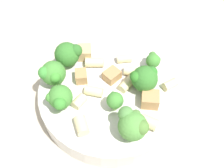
{
  "coord_description": "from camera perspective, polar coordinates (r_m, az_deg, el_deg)",
  "views": [
    {
      "loc": [
        0.17,
        -0.19,
        0.39
      ],
      "look_at": [
        0.0,
        0.0,
        0.05
      ],
      "focal_mm": 45.0,
      "sensor_mm": 36.0,
      "label": 1
    }
  ],
  "objects": [
    {
      "name": "pasta_bowl",
      "position": [
        0.45,
        0.0,
        -1.88
      ],
      "size": [
        0.23,
        0.23,
        0.04
      ],
      "color": "silver",
      "rests_on": "ground_plane"
    },
    {
      "name": "rigatoni_2",
      "position": [
        0.39,
        -6.21,
        -8.38
      ],
      "size": [
        0.03,
        0.03,
        0.02
      ],
      "primitive_type": "cylinder",
      "rotation": [
        1.57,
        0.0,
        1.04
      ],
      "color": "beige",
      "rests_on": "pasta_bowl"
    },
    {
      "name": "broccoli_floret_1",
      "position": [
        0.45,
        8.37,
        4.82
      ],
      "size": [
        0.02,
        0.02,
        0.03
      ],
      "color": "#93B766",
      "rests_on": "pasta_bowl"
    },
    {
      "name": "rigatoni_1",
      "position": [
        0.43,
        3.11,
        0.1
      ],
      "size": [
        0.02,
        0.03,
        0.01
      ],
      "primitive_type": "cylinder",
      "rotation": [
        1.57,
        0.0,
        0.04
      ],
      "color": "beige",
      "rests_on": "pasta_bowl"
    },
    {
      "name": "rigatoni_0",
      "position": [
        0.42,
        -3.69,
        -1.48
      ],
      "size": [
        0.03,
        0.03,
        0.01
      ],
      "primitive_type": "cylinder",
      "rotation": [
        1.57,
        0.0,
        2.05
      ],
      "color": "beige",
      "rests_on": "pasta_bowl"
    },
    {
      "name": "rigatoni_3",
      "position": [
        0.46,
        -3.55,
        4.39
      ],
      "size": [
        0.03,
        0.03,
        0.02
      ],
      "primitive_type": "cylinder",
      "rotation": [
        1.57,
        0.0,
        2.26
      ],
      "color": "beige",
      "rests_on": "pasta_bowl"
    },
    {
      "name": "broccoli_floret_3",
      "position": [
        0.37,
        4.28,
        -8.22
      ],
      "size": [
        0.05,
        0.04,
        0.04
      ],
      "color": "#84AD60",
      "rests_on": "pasta_bowl"
    },
    {
      "name": "broccoli_floret_2",
      "position": [
        0.4,
        -10.61,
        -2.7
      ],
      "size": [
        0.04,
        0.04,
        0.04
      ],
      "color": "#93B766",
      "rests_on": "pasta_bowl"
    },
    {
      "name": "rigatoni_6",
      "position": [
        0.45,
        4.23,
        2.47
      ],
      "size": [
        0.03,
        0.03,
        0.02
      ],
      "primitive_type": "cylinder",
      "rotation": [
        1.57,
        0.0,
        2.02
      ],
      "color": "beige",
      "rests_on": "pasta_bowl"
    },
    {
      "name": "broccoli_floret_4",
      "position": [
        0.43,
        -11.94,
        2.05
      ],
      "size": [
        0.04,
        0.04,
        0.05
      ],
      "color": "#93B766",
      "rests_on": "pasta_bowl"
    },
    {
      "name": "chicken_chunk_0",
      "position": [
        0.44,
        -0.02,
        1.78
      ],
      "size": [
        0.02,
        0.03,
        0.02
      ],
      "primitive_type": "cube",
      "rotation": [
        0.0,
        0.0,
        1.49
      ],
      "color": "tan",
      "rests_on": "pasta_bowl"
    },
    {
      "name": "rigatoni_7",
      "position": [
        0.44,
        11.73,
        -0.09
      ],
      "size": [
        0.02,
        0.03,
        0.01
      ],
      "primitive_type": "cylinder",
      "rotation": [
        1.57,
        0.0,
        2.82
      ],
      "color": "beige",
      "rests_on": "pasta_bowl"
    },
    {
      "name": "broccoli_floret_0",
      "position": [
        0.4,
        0.64,
        -3.39
      ],
      "size": [
        0.02,
        0.02,
        0.03
      ],
      "color": "#9EC175",
      "rests_on": "pasta_bowl"
    },
    {
      "name": "chicken_chunk_1",
      "position": [
        0.44,
        -6.27,
        1.55
      ],
      "size": [
        0.03,
        0.03,
        0.02
      ],
      "primitive_type": "cube",
      "rotation": [
        0.0,
        0.0,
        2.42
      ],
      "color": "tan",
      "rests_on": "pasta_bowl"
    },
    {
      "name": "rigatoni_5",
      "position": [
        0.4,
        7.49,
        -7.69
      ],
      "size": [
        0.03,
        0.02,
        0.02
      ],
      "primitive_type": "cylinder",
      "rotation": [
        1.57,
        0.0,
        1.84
      ],
      "color": "beige",
      "rests_on": "pasta_bowl"
    },
    {
      "name": "broccoli_floret_5",
      "position": [
        0.42,
        6.54,
        1.19
      ],
      "size": [
        0.04,
        0.04,
        0.04
      ],
      "color": "#9EC175",
      "rests_on": "pasta_bowl"
    },
    {
      "name": "broccoli_floret_6",
      "position": [
        0.45,
        -8.84,
        6.07
      ],
      "size": [
        0.04,
        0.04,
        0.04
      ],
      "color": "#9EC175",
      "rests_on": "pasta_bowl"
    },
    {
      "name": "chicken_chunk_3",
      "position": [
        0.47,
        -5.59,
        6.41
      ],
      "size": [
        0.03,
        0.03,
        0.02
      ],
      "primitive_type": "cube",
      "rotation": [
        0.0,
        0.0,
        2.34
      ],
      "color": "tan",
      "rests_on": "pasta_bowl"
    },
    {
      "name": "ground_plane",
      "position": [
        0.47,
        0.0,
        -3.33
      ],
      "size": [
        2.0,
        2.0,
        0.0
      ],
      "primitive_type": "plane",
      "color": "#BCB29E"
    },
    {
      "name": "rigatoni_4",
      "position": [
        0.47,
        2.5,
        5.19
      ],
      "size": [
        0.03,
        0.03,
        0.01
      ],
      "primitive_type": "cylinder",
      "rotation": [
        1.57,
        0.0,
        2.4
      ],
      "color": "beige",
      "rests_on": "pasta_bowl"
    },
    {
      "name": "chicken_chunk_2",
      "position": [
        0.42,
        7.75,
        -3.15
      ],
      "size": [
        0.03,
        0.03,
        0.02
      ],
      "primitive_type": "cube",
      "rotation": [
        0.0,
        0.0,
        0.63
      ],
      "color": "tan",
      "rests_on": "pasta_bowl"
    },
    {
      "name": "rigatoni_8",
      "position": [
        0.42,
        -6.7,
        -3.55
      ],
      "size": [
        0.02,
        0.02,
        0.02
      ],
      "primitive_type": "cylinder",
      "rotation": [
        1.57,
        0.0,
        0.12
      ],
      "color": "beige",
      "rests_on": "pasta_bowl"
    }
  ]
}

